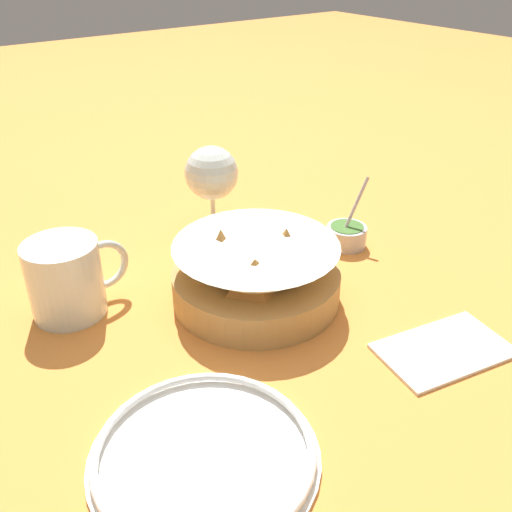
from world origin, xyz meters
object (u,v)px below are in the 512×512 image
object	(u,v)px
sauce_cup	(346,235)
wine_glass	(212,176)
food_basket	(256,275)
beer_mug	(67,281)
side_plate	(204,453)

from	to	relation	value
sauce_cup	wine_glass	distance (m)	0.21
sauce_cup	wine_glass	world-z (taller)	wine_glass
food_basket	beer_mug	size ratio (longest dim) A/B	1.66
food_basket	sauce_cup	bearing A→B (deg)	9.81
sauce_cup	beer_mug	size ratio (longest dim) A/B	0.80
beer_mug	side_plate	xyz separation A→B (m)	(0.01, -0.28, -0.04)
food_basket	beer_mug	bearing A→B (deg)	150.10
wine_glass	beer_mug	size ratio (longest dim) A/B	1.10
food_basket	sauce_cup	world-z (taller)	sauce_cup
wine_glass	side_plate	size ratio (longest dim) A/B	0.67
sauce_cup	side_plate	world-z (taller)	sauce_cup
food_basket	wine_glass	bearing A→B (deg)	73.22
sauce_cup	side_plate	bearing A→B (deg)	-151.13
wine_glass	beer_mug	distance (m)	0.26
sauce_cup	side_plate	size ratio (longest dim) A/B	0.49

